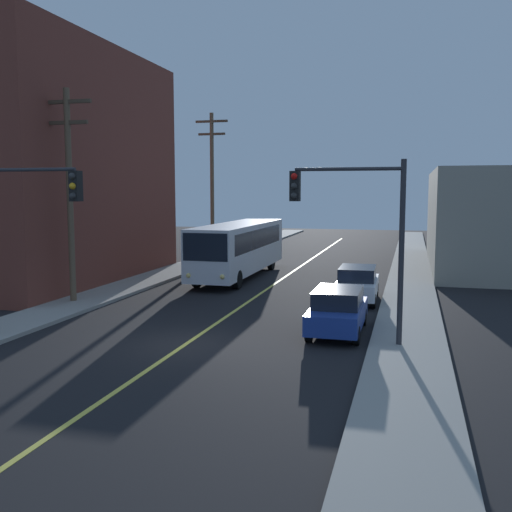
% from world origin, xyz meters
% --- Properties ---
extents(ground_plane, '(120.00, 120.00, 0.00)m').
position_xyz_m(ground_plane, '(0.00, 0.00, 0.00)').
color(ground_plane, black).
extents(sidewalk_left, '(2.50, 90.00, 0.15)m').
position_xyz_m(sidewalk_left, '(-7.25, 10.00, 0.07)').
color(sidewalk_left, gray).
rests_on(sidewalk_left, ground).
extents(sidewalk_right, '(2.50, 90.00, 0.15)m').
position_xyz_m(sidewalk_right, '(7.25, 10.00, 0.07)').
color(sidewalk_right, gray).
rests_on(sidewalk_right, ground).
extents(lane_stripe_center, '(0.16, 60.00, 0.01)m').
position_xyz_m(lane_stripe_center, '(0.00, 15.00, 0.01)').
color(lane_stripe_center, '#D8CC4C').
rests_on(lane_stripe_center, ground).
extents(building_left_brick, '(10.00, 16.29, 13.00)m').
position_xyz_m(building_left_brick, '(-13.49, 11.35, 6.50)').
color(building_left_brick, brown).
rests_on(building_left_brick, ground).
extents(city_bus, '(2.59, 12.16, 3.20)m').
position_xyz_m(city_bus, '(-2.66, 15.23, 1.82)').
color(city_bus, silver).
rests_on(city_bus, ground).
extents(parked_car_blue, '(1.83, 4.41, 1.62)m').
position_xyz_m(parked_car_blue, '(4.75, 2.88, 0.84)').
color(parked_car_blue, navy).
rests_on(parked_car_blue, ground).
extents(parked_car_white, '(1.88, 4.43, 1.62)m').
position_xyz_m(parked_car_white, '(4.87, 9.29, 0.84)').
color(parked_car_white, silver).
rests_on(parked_car_white, ground).
extents(utility_pole_near, '(2.40, 0.28, 9.50)m').
position_xyz_m(utility_pole_near, '(-7.63, 5.30, 5.39)').
color(utility_pole_near, brown).
rests_on(utility_pole_near, sidewalk_left).
extents(utility_pole_mid, '(2.40, 0.28, 10.54)m').
position_xyz_m(utility_pole_mid, '(-6.88, 22.51, 5.93)').
color(utility_pole_mid, brown).
rests_on(utility_pole_mid, sidewalk_left).
extents(traffic_signal_left_corner, '(3.75, 0.48, 6.00)m').
position_xyz_m(traffic_signal_left_corner, '(-5.41, -0.88, 4.30)').
color(traffic_signal_left_corner, '#2D2D33').
rests_on(traffic_signal_left_corner, sidewalk_left).
extents(traffic_signal_right_corner, '(3.75, 0.48, 6.00)m').
position_xyz_m(traffic_signal_right_corner, '(5.41, 1.27, 4.30)').
color(traffic_signal_right_corner, '#2D2D33').
rests_on(traffic_signal_right_corner, sidewalk_right).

